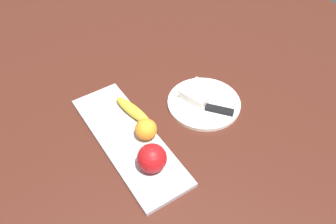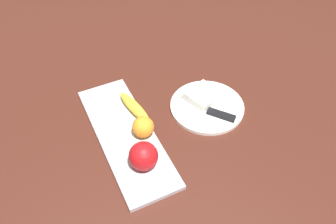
# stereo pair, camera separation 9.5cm
# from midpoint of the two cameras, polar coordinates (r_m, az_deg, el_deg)

# --- Properties ---
(ground_plane) EXTENTS (2.40, 2.40, 0.00)m
(ground_plane) POSITION_cam_midpoint_polar(r_m,az_deg,el_deg) (1.03, -9.47, -5.91)
(ground_plane) COLOR #461F16
(fruit_tray) EXTENTS (0.47, 0.16, 0.01)m
(fruit_tray) POSITION_cam_midpoint_polar(r_m,az_deg,el_deg) (1.03, -9.20, -4.66)
(fruit_tray) COLOR #B7B8C3
(fruit_tray) RESTS_ON ground_plane
(apple) EXTENTS (0.08, 0.08, 0.08)m
(apple) POSITION_cam_midpoint_polar(r_m,az_deg,el_deg) (0.93, -5.63, -7.78)
(apple) COLOR red
(apple) RESTS_ON fruit_tray
(banana) EXTENTS (0.16, 0.06, 0.03)m
(banana) POSITION_cam_midpoint_polar(r_m,az_deg,el_deg) (1.08, -8.30, 0.10)
(banana) COLOR yellow
(banana) RESTS_ON fruit_tray
(orange_near_apple) EXTENTS (0.06, 0.06, 0.06)m
(orange_near_apple) POSITION_cam_midpoint_polar(r_m,az_deg,el_deg) (1.00, -6.37, -3.01)
(orange_near_apple) COLOR orange
(orange_near_apple) RESTS_ON fruit_tray
(dinner_plate) EXTENTS (0.24, 0.24, 0.01)m
(dinner_plate) POSITION_cam_midpoint_polar(r_m,az_deg,el_deg) (1.13, 3.57, 1.39)
(dinner_plate) COLOR white
(dinner_plate) RESTS_ON ground_plane
(folded_napkin) EXTENTS (0.11, 0.12, 0.03)m
(folded_napkin) POSITION_cam_midpoint_polar(r_m,az_deg,el_deg) (1.13, 2.74, 3.04)
(folded_napkin) COLOR white
(folded_napkin) RESTS_ON dinner_plate
(knife) EXTENTS (0.15, 0.13, 0.01)m
(knife) POSITION_cam_midpoint_polar(r_m,az_deg,el_deg) (1.09, 5.29, 0.37)
(knife) COLOR silver
(knife) RESTS_ON dinner_plate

